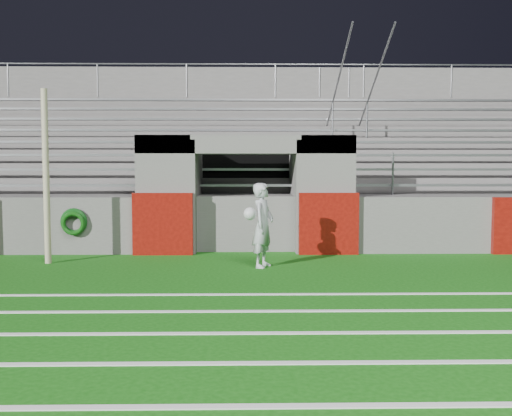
{
  "coord_description": "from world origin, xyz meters",
  "views": [
    {
      "loc": [
        0.01,
        -9.37,
        1.88
      ],
      "look_at": [
        0.2,
        1.8,
        1.1
      ],
      "focal_mm": 40.0,
      "sensor_mm": 36.0,
      "label": 1
    }
  ],
  "objects": [
    {
      "name": "ground",
      "position": [
        0.0,
        0.0,
        0.0
      ],
      "size": [
        90.0,
        90.0,
        0.0
      ],
      "primitive_type": "plane",
      "color": "#12550E",
      "rests_on": "ground"
    },
    {
      "name": "field_post",
      "position": [
        -3.92,
        1.9,
        1.71
      ],
      "size": [
        0.12,
        0.12,
        3.43
      ],
      "primitive_type": "cylinder",
      "color": "#B9AD8A",
      "rests_on": "ground"
    },
    {
      "name": "field_markings",
      "position": [
        0.0,
        -5.0,
        0.01
      ],
      "size": [
        28.0,
        8.09,
        0.01
      ],
      "color": "white",
      "rests_on": "ground"
    },
    {
      "name": "stadium_structure",
      "position": [
        0.0,
        7.97,
        1.49
      ],
      "size": [
        26.0,
        8.48,
        5.42
      ],
      "color": "#595654",
      "rests_on": "ground"
    },
    {
      "name": "goalkeeper_with_ball",
      "position": [
        0.32,
        1.38,
        0.81
      ],
      "size": [
        0.66,
        0.69,
        1.6
      ],
      "color": "#B0B5BA",
      "rests_on": "ground"
    },
    {
      "name": "hose_coil",
      "position": [
        -3.72,
        2.93,
        0.72
      ],
      "size": [
        0.58,
        0.15,
        0.59
      ],
      "color": "#0D4311",
      "rests_on": "ground"
    }
  ]
}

